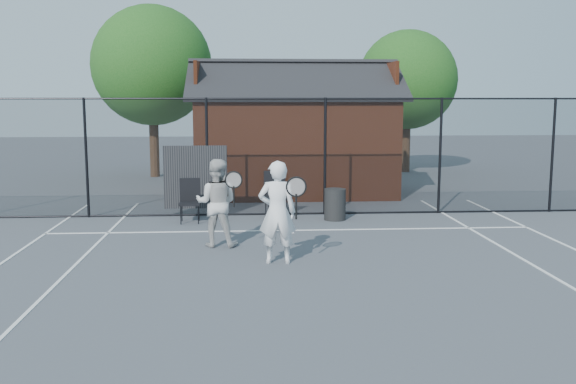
{
  "coord_description": "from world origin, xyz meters",
  "views": [
    {
      "loc": [
        -1.04,
        -11.25,
        2.97
      ],
      "look_at": [
        -0.18,
        1.54,
        1.1
      ],
      "focal_mm": 40.0,
      "sensor_mm": 36.0,
      "label": 1
    }
  ],
  "objects": [
    {
      "name": "tree_left",
      "position": [
        -4.5,
        13.5,
        4.19
      ],
      "size": [
        4.48,
        4.48,
        6.44
      ],
      "color": "#311F13",
      "rests_on": "ground"
    },
    {
      "name": "player_back",
      "position": [
        -1.62,
        1.57,
        0.89
      ],
      "size": [
        1.01,
        0.8,
        1.78
      ],
      "color": "silver",
      "rests_on": "ground"
    },
    {
      "name": "clubhouse",
      "position": [
        0.5,
        9.0,
        1.61
      ],
      "size": [
        6.5,
        4.36,
        4.19
      ],
      "color": "brown",
      "rests_on": "ground"
    },
    {
      "name": "waste_bin",
      "position": [
        1.16,
        4.22,
        0.39
      ],
      "size": [
        0.58,
        0.58,
        0.77
      ],
      "primitive_type": "cylinder",
      "rotation": [
        0.0,
        0.0,
        0.11
      ],
      "color": "#272727",
      "rests_on": "ground"
    },
    {
      "name": "chair_right",
      "position": [
        -0.28,
        4.6,
        0.57
      ],
      "size": [
        0.61,
        0.63,
        1.14
      ],
      "primitive_type": "cube",
      "rotation": [
        0.0,
        0.0,
        0.12
      ],
      "color": "black",
      "rests_on": "ground"
    },
    {
      "name": "tree_right",
      "position": [
        5.5,
        14.5,
        3.71
      ],
      "size": [
        3.97,
        3.97,
        5.7
      ],
      "color": "#311F13",
      "rests_on": "ground"
    },
    {
      "name": "player_front",
      "position": [
        -0.47,
        0.14,
        0.94
      ],
      "size": [
        0.85,
        0.63,
        1.88
      ],
      "color": "white",
      "rests_on": "ground"
    },
    {
      "name": "ground",
      "position": [
        0.0,
        0.0,
        0.0
      ],
      "size": [
        80.0,
        80.0,
        0.0
      ],
      "primitive_type": "plane",
      "color": "#4B4E56",
      "rests_on": "ground"
    },
    {
      "name": "fence",
      "position": [
        -0.3,
        5.0,
        1.45
      ],
      "size": [
        22.04,
        3.0,
        3.0
      ],
      "color": "black",
      "rests_on": "ground"
    },
    {
      "name": "court_lines",
      "position": [
        0.0,
        -1.32,
        0.01
      ],
      "size": [
        11.02,
        18.0,
        0.01
      ],
      "color": "white",
      "rests_on": "ground"
    },
    {
      "name": "chair_left",
      "position": [
        -2.38,
        4.1,
        0.52
      ],
      "size": [
        0.51,
        0.53,
        1.04
      ],
      "primitive_type": "cube",
      "rotation": [
        0.0,
        0.0,
        0.03
      ],
      "color": "black",
      "rests_on": "ground"
    }
  ]
}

